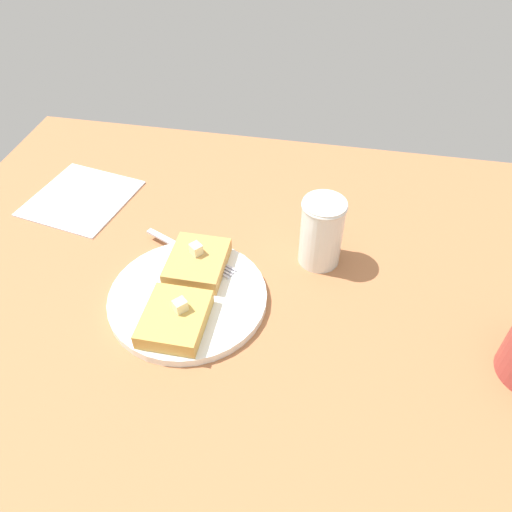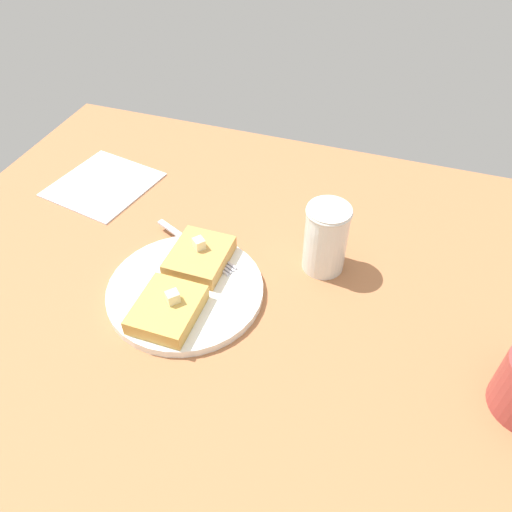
{
  "view_description": "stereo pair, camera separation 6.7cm",
  "coord_description": "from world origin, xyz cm",
  "px_view_note": "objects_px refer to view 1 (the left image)",
  "views": [
    {
      "loc": [
        -32.21,
        -7.99,
        53.52
      ],
      "look_at": [
        15.32,
        1.19,
        6.82
      ],
      "focal_mm": 35.0,
      "sensor_mm": 36.0,
      "label": 1
    },
    {
      "loc": [
        -30.48,
        -14.48,
        53.52
      ],
      "look_at": [
        15.32,
        1.19,
        6.82
      ],
      "focal_mm": 35.0,
      "sensor_mm": 36.0,
      "label": 2
    }
  ],
  "objects_px": {
    "plate": "(188,297)",
    "syrup_jar": "(321,234)",
    "fork": "(194,254)",
    "napkin": "(81,198)"
  },
  "relations": [
    {
      "from": "fork",
      "to": "napkin",
      "type": "height_order",
      "value": "fork"
    },
    {
      "from": "fork",
      "to": "syrup_jar",
      "type": "height_order",
      "value": "syrup_jar"
    },
    {
      "from": "fork",
      "to": "napkin",
      "type": "bearing_deg",
      "value": 64.75
    },
    {
      "from": "plate",
      "to": "fork",
      "type": "xyz_separation_m",
      "value": [
        0.08,
        0.01,
        0.01
      ]
    },
    {
      "from": "plate",
      "to": "syrup_jar",
      "type": "distance_m",
      "value": 0.2
    },
    {
      "from": "plate",
      "to": "syrup_jar",
      "type": "bearing_deg",
      "value": -55.35
    },
    {
      "from": "plate",
      "to": "fork",
      "type": "bearing_deg",
      "value": 9.37
    },
    {
      "from": "fork",
      "to": "napkin",
      "type": "xyz_separation_m",
      "value": [
        0.11,
        0.23,
        -0.01
      ]
    },
    {
      "from": "plate",
      "to": "syrup_jar",
      "type": "height_order",
      "value": "syrup_jar"
    },
    {
      "from": "napkin",
      "to": "fork",
      "type": "bearing_deg",
      "value": -115.25
    }
  ]
}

